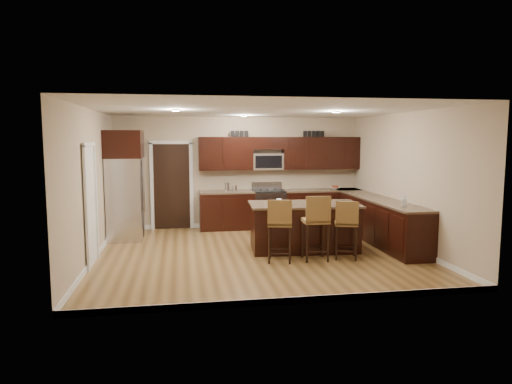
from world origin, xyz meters
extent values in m
plane|color=olive|center=(0.00, 0.00, 0.00)|extent=(6.00, 6.00, 0.00)
plane|color=silver|center=(0.00, 0.00, 2.70)|extent=(6.00, 6.00, 0.00)
plane|color=tan|center=(0.00, 2.75, 1.35)|extent=(6.00, 0.00, 6.00)
plane|color=tan|center=(-3.00, 0.00, 1.35)|extent=(0.00, 5.50, 5.50)
plane|color=tan|center=(3.00, 0.00, 1.35)|extent=(0.00, 5.50, 5.50)
cube|color=black|center=(-0.35, 2.45, 0.44)|extent=(1.30, 0.60, 0.88)
cube|color=black|center=(2.03, 2.45, 0.44)|extent=(1.94, 0.60, 0.88)
cube|color=black|center=(2.70, 0.48, 0.44)|extent=(0.60, 3.35, 0.88)
cube|color=brown|center=(-0.35, 2.45, 0.90)|extent=(1.30, 0.63, 0.04)
cube|color=brown|center=(2.03, 2.45, 0.90)|extent=(1.94, 0.63, 0.04)
cube|color=brown|center=(2.70, 0.48, 0.90)|extent=(0.63, 3.35, 0.04)
cube|color=black|center=(-0.35, 2.58, 1.82)|extent=(1.30, 0.33, 0.80)
cube|color=black|center=(2.03, 2.58, 1.82)|extent=(1.94, 0.33, 0.80)
cube|color=black|center=(0.68, 2.58, 2.07)|extent=(0.76, 0.33, 0.30)
cube|color=silver|center=(0.68, 2.45, 0.45)|extent=(0.76, 0.64, 0.90)
cube|color=black|center=(0.68, 2.45, 0.91)|extent=(0.76, 0.60, 0.03)
cube|color=black|center=(0.68, 2.15, 0.45)|extent=(0.65, 0.01, 0.45)
cube|color=silver|center=(0.68, 2.72, 1.02)|extent=(0.76, 0.05, 0.18)
cube|color=silver|center=(0.68, 2.60, 1.62)|extent=(0.76, 0.31, 0.40)
cube|color=black|center=(-1.65, 2.73, 1.03)|extent=(0.85, 0.03, 2.06)
cube|color=white|center=(-2.98, -0.30, 1.02)|extent=(0.03, 0.80, 2.04)
cube|color=black|center=(0.94, 0.15, 0.44)|extent=(2.09, 1.15, 0.88)
cube|color=brown|center=(0.94, 0.15, 0.90)|extent=(2.20, 1.26, 0.04)
cube|color=black|center=(0.94, 0.15, 0.04)|extent=(2.01, 1.07, 0.09)
cube|color=olive|center=(0.29, -0.63, 0.68)|extent=(0.51, 0.51, 0.06)
cube|color=olive|center=(0.24, -0.81, 0.90)|extent=(0.42, 0.14, 0.45)
cylinder|color=black|center=(0.11, -0.81, 0.33)|extent=(0.04, 0.04, 0.65)
cylinder|color=black|center=(0.47, -0.81, 0.33)|extent=(0.04, 0.04, 0.65)
cylinder|color=black|center=(0.11, -0.45, 0.33)|extent=(0.04, 0.04, 0.65)
cylinder|color=black|center=(0.47, -0.45, 0.33)|extent=(0.04, 0.04, 0.65)
cube|color=olive|center=(0.94, -0.63, 0.72)|extent=(0.47, 0.47, 0.06)
cube|color=olive|center=(0.93, -0.83, 0.95)|extent=(0.44, 0.07, 0.47)
cylinder|color=black|center=(0.75, -0.82, 0.34)|extent=(0.04, 0.04, 0.68)
cylinder|color=black|center=(1.13, -0.82, 0.34)|extent=(0.04, 0.04, 0.68)
cylinder|color=black|center=(0.75, -0.44, 0.34)|extent=(0.04, 0.04, 0.68)
cylinder|color=black|center=(1.13, -0.44, 0.34)|extent=(0.04, 0.04, 0.68)
cube|color=olive|center=(1.52, -0.63, 0.65)|extent=(0.50, 0.50, 0.06)
cube|color=olive|center=(1.46, -0.80, 0.86)|extent=(0.40, 0.15, 0.43)
cylinder|color=black|center=(1.34, -0.80, 0.31)|extent=(0.03, 0.03, 0.62)
cylinder|color=black|center=(1.69, -0.80, 0.31)|extent=(0.03, 0.03, 0.62)
cylinder|color=black|center=(1.34, -0.46, 0.31)|extent=(0.03, 0.03, 0.62)
cylinder|color=black|center=(1.69, -0.46, 0.31)|extent=(0.03, 0.03, 0.62)
cube|color=silver|center=(-2.62, 1.69, 0.88)|extent=(0.72, 0.88, 1.77)
cube|color=black|center=(-2.26, 1.69, 0.88)|extent=(0.01, 0.02, 1.68)
cylinder|color=silver|center=(-2.23, 1.61, 0.97)|extent=(0.02, 0.02, 0.79)
cylinder|color=silver|center=(-2.23, 1.77, 0.97)|extent=(0.02, 0.02, 0.79)
cube|color=black|center=(-2.62, 1.69, 2.06)|extent=(0.78, 0.94, 0.58)
cube|color=brown|center=(0.89, 1.61, 0.01)|extent=(0.93, 0.71, 0.01)
imported|color=silver|center=(2.37, 2.45, 0.95)|extent=(0.31, 0.31, 0.06)
imported|color=#B2B2B2|center=(2.70, -0.51, 1.02)|extent=(0.12, 0.12, 0.20)
cylinder|color=silver|center=(-0.34, 2.45, 1.03)|extent=(0.12, 0.12, 0.21)
cylinder|color=silver|center=(-0.15, 2.45, 0.99)|extent=(0.11, 0.11, 0.14)
cylinder|color=white|center=(0.44, 0.15, 0.97)|extent=(0.10, 0.10, 0.10)
camera|label=1|loc=(-1.43, -8.40, 2.18)|focal=32.00mm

